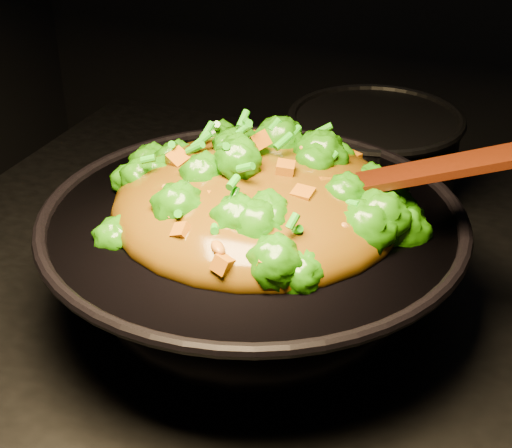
% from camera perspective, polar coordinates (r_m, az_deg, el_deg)
% --- Properties ---
extents(wok, '(0.57, 0.57, 0.13)m').
position_cam_1_polar(wok, '(0.90, -0.24, -3.02)').
color(wok, black).
rests_on(wok, stovetop).
extents(stir_fry, '(0.42, 0.42, 0.11)m').
position_cam_1_polar(stir_fry, '(0.85, 0.11, 4.27)').
color(stir_fry, '#237308').
rests_on(stir_fry, wok).
extents(spatula, '(0.29, 0.05, 0.13)m').
position_cam_1_polar(spatula, '(0.83, 8.75, 3.16)').
color(spatula, '#3D1809').
rests_on(spatula, wok).
extents(back_pot, '(0.25, 0.25, 0.14)m').
position_cam_1_polar(back_pot, '(1.15, 8.48, 4.78)').
color(back_pot, black).
rests_on(back_pot, stovetop).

